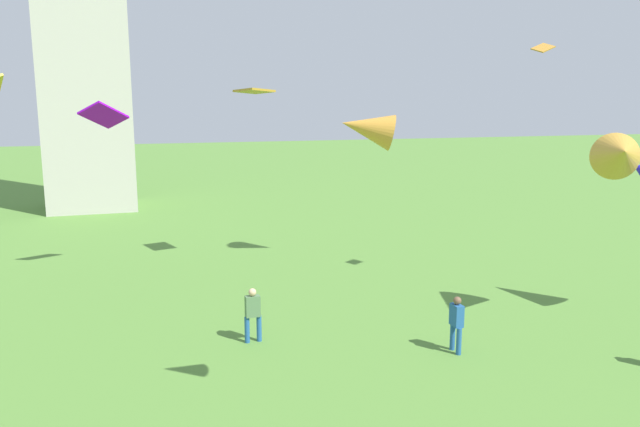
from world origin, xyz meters
name	(u,v)px	position (x,y,z in m)	size (l,w,h in m)	color
person_0	(253,312)	(0.34, 21.04, 1.00)	(0.55, 0.28, 1.77)	#235693
person_3	(456,321)	(6.07, 18.36, 1.00)	(0.27, 0.55, 1.76)	#235693
kite_flying_0	(367,128)	(1.57, 14.71, 7.01)	(1.36, 1.08, 0.95)	gold
kite_flying_3	(254,91)	(2.33, 29.86, 8.02)	(1.68, 2.01, 0.25)	#B28323
kite_flying_6	(104,115)	(-3.99, 30.04, 7.00)	(2.04, 1.81, 1.20)	#8609C0
kite_flying_7	(620,154)	(11.53, 18.19, 5.94)	(2.66, 2.84, 1.86)	gold
kite_flying_9	(543,48)	(11.80, 22.62, 9.52)	(0.92, 0.72, 0.44)	#BC7D29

